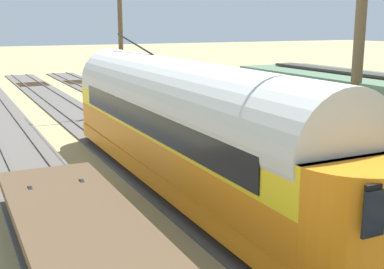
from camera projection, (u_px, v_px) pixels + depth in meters
ground_plane at (172, 182)px, 17.51m from camera, size 220.00×220.00×0.00m
track_streetcar_siding at (267, 164)px, 19.56m from camera, size 2.80×80.00×0.18m
track_adjacent_siding at (168, 178)px, 17.77m from camera, size 2.80×80.00×0.18m
track_third_siding at (47, 196)px, 15.98m from camera, size 2.80×80.00×0.18m
vintage_streetcar at (181, 123)px, 16.30m from camera, size 2.65×18.07×4.82m
flatcar_far_siding at (101, 253)px, 10.20m from camera, size 2.80×12.61×1.60m
catenary_pole_foreground at (120, 49)px, 29.96m from camera, size 3.00×0.28×7.45m
catenary_pole_mid_near at (354, 84)px, 12.90m from camera, size 3.00×0.28×7.45m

